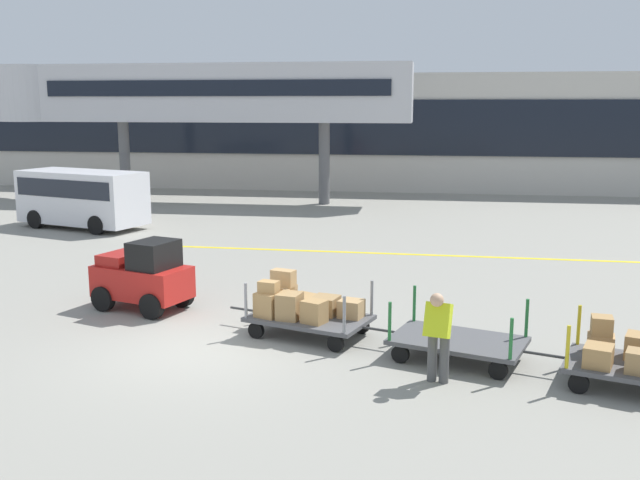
{
  "coord_description": "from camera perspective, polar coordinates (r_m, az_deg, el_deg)",
  "views": [
    {
      "loc": [
        4.22,
        -12.25,
        4.51
      ],
      "look_at": [
        1.73,
        3.71,
        1.44
      ],
      "focal_mm": 40.21,
      "sensor_mm": 36.0,
      "label": 1
    }
  ],
  "objects": [
    {
      "name": "jet_bridge",
      "position": [
        34.18,
        -10.76,
        11.33
      ],
      "size": [
        19.52,
        3.0,
        6.3
      ],
      "color": "#B7B7BC",
      "rests_on": "ground_plane"
    },
    {
      "name": "baggage_cart_lead",
      "position": [
        14.21,
        -1.42,
        -5.39
      ],
      "size": [
        3.08,
        2.04,
        1.19
      ],
      "color": "#4C4C4F",
      "rests_on": "ground_plane"
    },
    {
      "name": "baggage_cart_middle",
      "position": [
        13.13,
        10.88,
        -7.92
      ],
      "size": [
        3.08,
        2.04,
        1.1
      ],
      "color": "#4C4C4F",
      "rests_on": "ground_plane"
    },
    {
      "name": "safety_cone_near",
      "position": [
        19.59,
        -11.48,
        -1.94
      ],
      "size": [
        0.36,
        0.36,
        0.55
      ],
      "primitive_type": "cone",
      "color": "#EA590F",
      "rests_on": "ground_plane"
    },
    {
      "name": "baggage_tug",
      "position": [
        16.38,
        -13.89,
        -2.82
      ],
      "size": [
        2.34,
        1.76,
        1.58
      ],
      "color": "red",
      "rests_on": "ground_plane"
    },
    {
      "name": "apron_lead_line",
      "position": [
        22.06,
        5.05,
        -1.07
      ],
      "size": [
        15.79,
        0.43,
        0.01
      ],
      "primitive_type": "cube",
      "rotation": [
        0.0,
        0.0,
        -0.01
      ],
      "color": "yellow",
      "rests_on": "ground_plane"
    },
    {
      "name": "ground_plane",
      "position": [
        13.72,
        -9.71,
        -8.59
      ],
      "size": [
        120.0,
        120.0,
        0.0
      ],
      "primitive_type": "plane",
      "color": "gray"
    },
    {
      "name": "baggage_cart_tail",
      "position": [
        12.71,
        24.03,
        -8.56
      ],
      "size": [
        3.08,
        2.04,
        1.1
      ],
      "color": "#4C4C4F",
      "rests_on": "ground_plane"
    },
    {
      "name": "shuttle_van",
      "position": [
        27.81,
        -18.42,
        3.45
      ],
      "size": [
        5.15,
        3.27,
        2.1
      ],
      "color": "silver",
      "rests_on": "ground_plane"
    },
    {
      "name": "terminal_building",
      "position": [
        38.48,
        2.59,
        8.56
      ],
      "size": [
        59.49,
        2.51,
        6.06
      ],
      "color": "#BCB7AD",
      "rests_on": "ground_plane"
    },
    {
      "name": "baggage_handler",
      "position": [
        11.85,
        9.37,
        -7.29
      ],
      "size": [
        0.49,
        0.5,
        1.56
      ],
      "color": "#4C4C4C",
      "rests_on": "ground_plane"
    }
  ]
}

